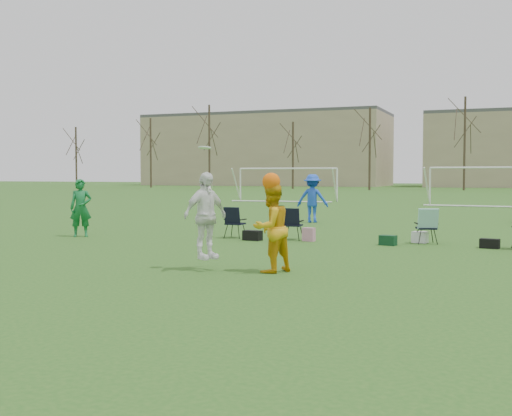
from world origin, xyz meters
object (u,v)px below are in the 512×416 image
at_px(fielder_green_near, 81,208).
at_px(center_contest, 243,221).
at_px(goal_left, 288,175).
at_px(fielder_blue, 312,198).
at_px(goal_mid, 489,175).

xyz_separation_m(fielder_green_near, center_contest, (7.63, -4.85, 0.11)).
bearing_deg(goal_left, fielder_green_near, -89.85).
relative_size(fielder_blue, center_contest, 0.77).
bearing_deg(goal_mid, goal_left, 175.87).
distance_m(center_contest, goal_left, 34.22).
relative_size(fielder_green_near, center_contest, 0.72).
xyz_separation_m(center_contest, goal_mid, (3.86, 30.67, 0.90)).
distance_m(goal_left, goal_mid, 14.14).
bearing_deg(goal_mid, fielder_blue, -106.08).
distance_m(fielder_blue, goal_left, 20.84).
height_order(fielder_green_near, goal_mid, goal_mid).
xyz_separation_m(goal_left, goal_mid, (14.00, -2.00, 0.00)).
xyz_separation_m(fielder_blue, center_contest, (2.48, -13.31, 0.03)).
relative_size(fielder_green_near, goal_left, 0.25).
bearing_deg(fielder_green_near, goal_left, 62.04).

